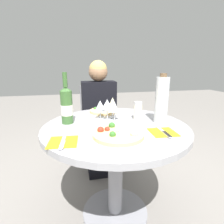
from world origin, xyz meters
name	(u,v)px	position (x,y,z in m)	size (l,w,h in m)	color
ground_plane	(115,212)	(0.00, 0.00, 0.00)	(12.00, 12.00, 0.00)	gray
dining_table	(116,147)	(0.00, 0.00, 0.57)	(0.97, 0.97, 0.73)	gray
chair_behind_diner	(98,126)	(-0.01, 0.82, 0.43)	(0.38, 0.38, 0.89)	slate
seated_diner	(100,121)	(-0.01, 0.68, 0.53)	(0.36, 0.42, 1.17)	black
pizza_large	(117,134)	(-0.03, -0.19, 0.74)	(0.29, 0.29, 0.05)	#E5C17F
pizza_small_far	(104,111)	(-0.02, 0.35, 0.74)	(0.24, 0.24, 0.04)	#E5C17F
wine_bottle	(67,105)	(-0.32, 0.11, 0.85)	(0.08, 0.08, 0.35)	#38602D
tall_carafe	(162,100)	(0.32, -0.02, 0.89)	(0.09, 0.09, 0.34)	silver
sugar_shaker	(138,111)	(0.19, 0.09, 0.79)	(0.06, 0.06, 0.13)	silver
wine_glass_back_right	(113,103)	(0.01, 0.17, 0.84)	(0.07, 0.07, 0.16)	silver
wine_glass_center	(107,105)	(-0.03, 0.13, 0.84)	(0.08, 0.08, 0.15)	silver
wine_glass_back_left	(100,106)	(-0.08, 0.17, 0.83)	(0.08, 0.08, 0.14)	silver
wine_glass_front_right	(115,107)	(0.01, 0.10, 0.82)	(0.06, 0.06, 0.14)	silver
place_setting_left	(63,142)	(-0.33, -0.21, 0.73)	(0.16, 0.19, 0.01)	gold
place_setting_right	(163,132)	(0.25, -0.20, 0.73)	(0.16, 0.19, 0.01)	gold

